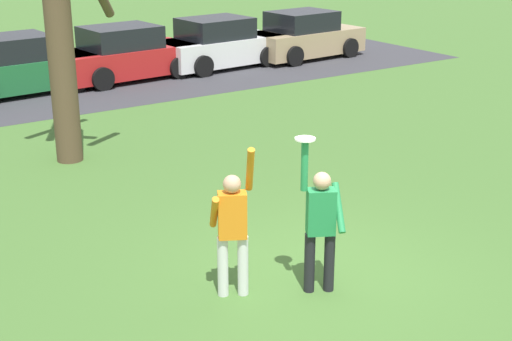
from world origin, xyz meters
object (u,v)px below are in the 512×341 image
at_px(person_defender, 232,225).
at_px(bare_tree_tall, 59,29).
at_px(parked_car_green, 15,67).
at_px(parked_car_white, 218,45).
at_px(parked_car_red, 125,55).
at_px(person_catcher, 321,222).
at_px(parked_car_tan, 304,37).
at_px(frisbee_disc, 305,139).

bearing_deg(person_defender, bare_tree_tall, 116.39).
height_order(parked_car_green, parked_car_white, same).
xyz_separation_m(person_defender, parked_car_red, (4.39, 12.95, -0.25)).
xyz_separation_m(person_defender, parked_car_white, (7.63, 12.94, -0.25)).
bearing_deg(person_catcher, parked_car_tan, -98.33).
height_order(frisbee_disc, parked_car_white, frisbee_disc).
xyz_separation_m(person_defender, frisbee_disc, (0.79, -0.43, 1.11)).
bearing_deg(parked_car_red, parked_car_tan, -6.59).
distance_m(person_defender, parked_car_white, 15.02).
xyz_separation_m(parked_car_green, parked_car_red, (3.24, 0.01, 0.00)).
height_order(parked_car_white, parked_car_tan, same).
distance_m(person_defender, bare_tree_tall, 6.72).
distance_m(person_catcher, parked_car_red, 13.91).
relative_size(person_catcher, bare_tree_tall, 0.36).
bearing_deg(parked_car_tan, parked_car_green, 174.12).
bearing_deg(parked_car_white, parked_car_green, 175.41).
height_order(person_defender, parked_car_tan, person_defender).
xyz_separation_m(person_catcher, parked_car_tan, (9.92, 13.26, -0.25)).
bearing_deg(bare_tree_tall, parked_car_white, 41.00).
distance_m(parked_car_green, bare_tree_tall, 6.77).
relative_size(parked_car_green, parked_car_red, 1.00).
xyz_separation_m(parked_car_red, bare_tree_tall, (-4.15, -6.44, 1.90)).
height_order(frisbee_disc, parked_car_tan, frisbee_disc).
bearing_deg(parked_car_red, parked_car_green, 175.56).
relative_size(frisbee_disc, parked_car_green, 0.06).
bearing_deg(parked_car_red, frisbee_disc, -109.63).
distance_m(frisbee_disc, parked_car_white, 15.08).
xyz_separation_m(person_catcher, frisbee_disc, (-0.20, 0.11, 1.11)).
height_order(parked_car_tan, bare_tree_tall, bare_tree_tall).
relative_size(person_catcher, frisbee_disc, 8.13).
bearing_deg(parked_car_green, bare_tree_tall, -102.65).
bearing_deg(parked_car_red, bare_tree_tall, -127.43).
bearing_deg(parked_car_white, person_defender, -125.10).
relative_size(person_catcher, person_defender, 1.02).
distance_m(person_defender, parked_car_green, 12.99).
height_order(person_defender, parked_car_white, person_defender).
bearing_deg(bare_tree_tall, parked_car_green, 81.93).
relative_size(person_catcher, parked_car_tan, 0.49).
relative_size(person_defender, parked_car_green, 0.48).
bearing_deg(person_catcher, person_defender, -0.00).
distance_m(frisbee_disc, parked_car_tan, 16.65).
relative_size(parked_car_white, parked_car_tan, 1.00).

